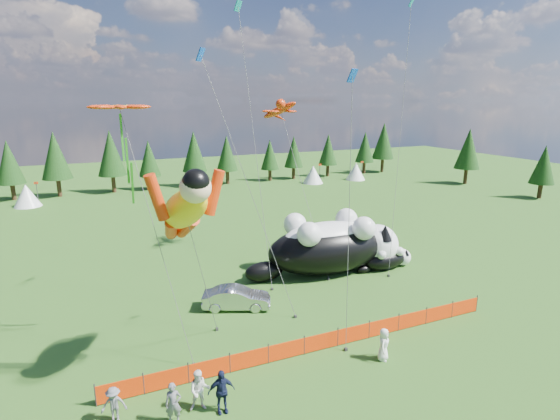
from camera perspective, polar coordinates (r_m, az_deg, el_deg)
ground at (r=26.61m, az=2.18°, el=-14.69°), size 160.00×160.00×0.00m
safety_fence at (r=24.05m, az=5.41°, el=-16.74°), size 22.06×0.06×1.10m
tree_line at (r=67.36m, az=-14.62°, el=6.11°), size 90.00×4.00×8.00m
festival_tents at (r=65.57m, az=-4.23°, el=4.02°), size 50.00×3.20×2.80m
cat_large at (r=33.57m, az=7.01°, el=-4.52°), size 12.58×5.01×4.54m
cat_small at (r=35.38m, az=13.86°, el=-6.09°), size 4.99×1.92×1.80m
car at (r=28.24m, az=-5.70°, el=-11.37°), size 4.51×3.01×1.41m
spectator_a at (r=19.78m, az=-13.76°, el=-23.36°), size 0.73×0.56×1.80m
spectator_b at (r=20.24m, az=-10.47°, el=-22.15°), size 0.99×0.71×1.84m
spectator_c at (r=19.93m, az=-7.67°, el=-22.44°), size 1.19×0.67×1.97m
spectator_d at (r=20.59m, az=-20.88°, el=-22.68°), size 1.09×0.69×1.57m
spectator_e at (r=23.63m, az=13.38°, el=-16.72°), size 0.98×0.97×1.71m
superhero_kite at (r=19.78m, az=-12.42°, el=0.11°), size 5.38×6.25×10.90m
gecko_kite at (r=37.52m, az=-0.08°, el=12.90°), size 4.67×11.49×14.60m
flower_kite at (r=22.71m, az=-20.18°, el=12.10°), size 3.97×5.20×13.02m
diamond_kite_a at (r=27.67m, az=-9.84°, el=18.13°), size 4.41×5.79×16.80m
diamond_kite_b at (r=36.46m, az=16.57°, el=22.23°), size 3.82×3.99×20.70m
diamond_kite_c at (r=21.99m, az=9.39°, el=14.72°), size 1.06×1.48×14.64m
diamond_kite_d at (r=33.89m, az=-5.25°, el=23.30°), size 1.00×6.48×20.43m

